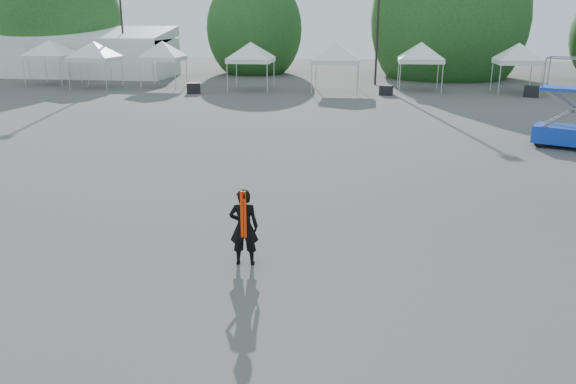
# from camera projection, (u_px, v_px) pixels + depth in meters

# --- Properties ---
(ground) EXTENTS (120.00, 120.00, 0.00)m
(ground) POSITION_uv_depth(u_px,v_px,m) (251.00, 235.00, 13.28)
(ground) COLOR #474442
(ground) RESTS_ON ground
(marquee) EXTENTS (15.00, 6.25, 4.23)m
(marquee) POSITION_uv_depth(u_px,v_px,m) (86.00, 53.00, 48.79)
(marquee) COLOR white
(marquee) RESTS_ON ground
(light_pole_west) EXTENTS (0.60, 0.25, 10.30)m
(light_pole_west) POSITION_uv_depth(u_px,v_px,m) (121.00, 7.00, 46.17)
(light_pole_west) COLOR black
(light_pole_west) RESTS_ON ground
(light_pole_east) EXTENTS (0.60, 0.25, 9.80)m
(light_pole_east) POSITION_uv_depth(u_px,v_px,m) (378.00, 9.00, 41.47)
(light_pole_east) COLOR black
(light_pole_east) RESTS_ON ground
(tree_far_w) EXTENTS (4.80, 4.80, 7.30)m
(tree_far_w) POSITION_uv_depth(u_px,v_px,m) (58.00, 22.00, 51.41)
(tree_far_w) COLOR #382314
(tree_far_w) RESTS_ON ground
(tree_mid_w) EXTENTS (4.16, 4.16, 6.33)m
(tree_mid_w) POSITION_uv_depth(u_px,v_px,m) (255.00, 29.00, 51.01)
(tree_mid_w) COLOR #382314
(tree_mid_w) RESTS_ON ground
(tree_mid_e) EXTENTS (5.12, 5.12, 7.79)m
(tree_mid_e) POSITION_uv_depth(u_px,v_px,m) (449.00, 19.00, 47.47)
(tree_mid_e) COLOR #382314
(tree_mid_e) RESTS_ON ground
(tent_a) EXTENTS (4.47, 4.47, 3.88)m
(tent_a) POSITION_uv_depth(u_px,v_px,m) (50.00, 44.00, 42.52)
(tent_a) COLOR silver
(tent_a) RESTS_ON ground
(tent_b) EXTENTS (4.21, 4.21, 3.88)m
(tent_b) POSITION_uv_depth(u_px,v_px,m) (93.00, 45.00, 40.28)
(tent_b) COLOR silver
(tent_b) RESTS_ON ground
(tent_c) EXTENTS (3.97, 3.97, 3.88)m
(tent_c) POSITION_uv_depth(u_px,v_px,m) (162.00, 45.00, 40.68)
(tent_c) COLOR silver
(tent_c) RESTS_ON ground
(tent_d) EXTENTS (4.23, 4.23, 3.88)m
(tent_d) POSITION_uv_depth(u_px,v_px,m) (251.00, 46.00, 39.01)
(tent_d) COLOR silver
(tent_d) RESTS_ON ground
(tent_e) EXTENTS (4.57, 4.57, 3.88)m
(tent_e) POSITION_uv_depth(u_px,v_px,m) (336.00, 47.00, 38.04)
(tent_e) COLOR silver
(tent_e) RESTS_ON ground
(tent_f) EXTENTS (4.28, 4.28, 3.88)m
(tent_f) POSITION_uv_depth(u_px,v_px,m) (421.00, 46.00, 38.87)
(tent_f) COLOR silver
(tent_f) RESTS_ON ground
(tent_g) EXTENTS (4.00, 4.00, 3.88)m
(tent_g) POSITION_uv_depth(u_px,v_px,m) (519.00, 47.00, 37.63)
(tent_g) COLOR silver
(tent_g) RESTS_ON ground
(man) EXTENTS (0.64, 0.46, 1.64)m
(man) POSITION_uv_depth(u_px,v_px,m) (244.00, 227.00, 11.52)
(man) COLOR black
(man) RESTS_ON ground
(scissor_lift) EXTENTS (3.01, 2.33, 3.48)m
(scissor_lift) POSITION_uv_depth(u_px,v_px,m) (576.00, 104.00, 21.70)
(scissor_lift) COLOR #0D43AE
(scissor_lift) RESTS_ON ground
(crate_west) EXTENTS (1.08, 0.95, 0.71)m
(crate_west) POSITION_uv_depth(u_px,v_px,m) (194.00, 88.00, 38.13)
(crate_west) COLOR black
(crate_west) RESTS_ON ground
(crate_mid) EXTENTS (0.94, 0.79, 0.65)m
(crate_mid) POSITION_uv_depth(u_px,v_px,m) (386.00, 90.00, 37.27)
(crate_mid) COLOR black
(crate_mid) RESTS_ON ground
(crate_east) EXTENTS (1.09, 0.95, 0.72)m
(crate_east) POSITION_uv_depth(u_px,v_px,m) (531.00, 91.00, 36.38)
(crate_east) COLOR black
(crate_east) RESTS_ON ground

